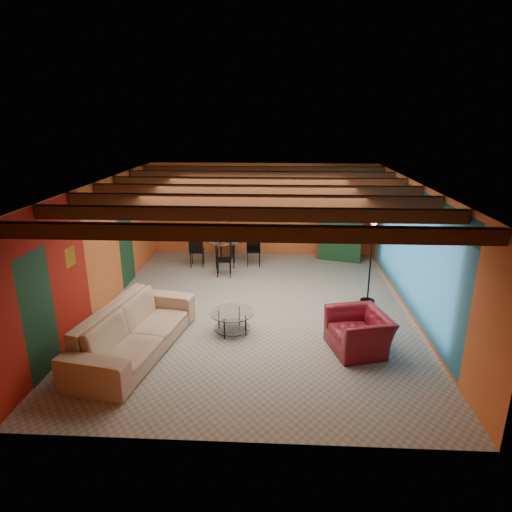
# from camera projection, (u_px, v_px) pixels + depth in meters

# --- Properties ---
(room) EXTENTS (6.52, 8.01, 2.71)m
(room) POSITION_uv_depth(u_px,v_px,m) (256.00, 200.00, 8.75)
(room) COLOR gray
(room) RESTS_ON ground
(sofa) EXTENTS (1.63, 3.03, 0.84)m
(sofa) POSITION_uv_depth(u_px,v_px,m) (135.00, 330.00, 7.58)
(sofa) COLOR tan
(sofa) RESTS_ON ground
(armchair) EXTENTS (1.18, 1.27, 0.69)m
(armchair) POSITION_uv_depth(u_px,v_px,m) (359.00, 332.00, 7.67)
(armchair) COLOR maroon
(armchair) RESTS_ON ground
(coffee_table) EXTENTS (1.08, 1.08, 0.42)m
(coffee_table) POSITION_uv_depth(u_px,v_px,m) (232.00, 322.00, 8.33)
(coffee_table) COLOR white
(coffee_table) RESTS_ON ground
(dining_table) EXTENTS (2.06, 2.06, 1.00)m
(dining_table) POSITION_uv_depth(u_px,v_px,m) (225.00, 248.00, 11.97)
(dining_table) COLOR white
(dining_table) RESTS_ON ground
(armoire) EXTENTS (1.29, 0.89, 2.05)m
(armoire) POSITION_uv_depth(u_px,v_px,m) (339.00, 224.00, 12.46)
(armoire) COLOR maroon
(armoire) RESTS_ON ground
(floor_lamp) EXTENTS (0.41, 0.41, 1.95)m
(floor_lamp) POSITION_uv_depth(u_px,v_px,m) (371.00, 260.00, 9.49)
(floor_lamp) COLOR black
(floor_lamp) RESTS_ON ground
(ceiling_fan) EXTENTS (1.50, 1.50, 0.44)m
(ceiling_fan) POSITION_uv_depth(u_px,v_px,m) (255.00, 201.00, 8.64)
(ceiling_fan) COLOR #472614
(ceiling_fan) RESTS_ON ceiling
(painting) EXTENTS (1.05, 0.03, 0.65)m
(painting) POSITION_uv_depth(u_px,v_px,m) (232.00, 200.00, 12.67)
(painting) COLOR black
(painting) RESTS_ON wall_back
(potted_plant) EXTENTS (0.54, 0.50, 0.51)m
(potted_plant) POSITION_uv_depth(u_px,v_px,m) (342.00, 179.00, 12.06)
(potted_plant) COLOR #26661E
(potted_plant) RESTS_ON armoire
(vase) EXTENTS (0.25, 0.25, 0.20)m
(vase) POSITION_uv_depth(u_px,v_px,m) (225.00, 227.00, 11.79)
(vase) COLOR orange
(vase) RESTS_ON dining_table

